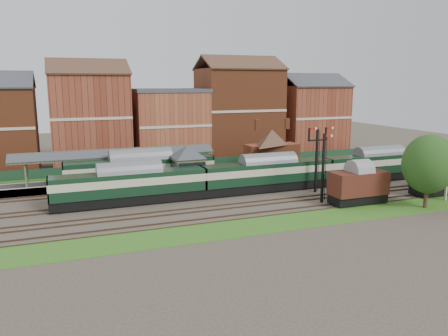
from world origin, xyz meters
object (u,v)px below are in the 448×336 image
object	(u,v)px
semaphore_bracket	(317,156)
dmu_train	(268,173)
signal_box	(188,167)
goods_van_a	(358,185)
platform_railcar	(141,170)

from	to	relation	value
semaphore_bracket	dmu_train	bearing A→B (deg)	155.55
signal_box	semaphore_bracket	world-z (taller)	semaphore_bracket
signal_box	dmu_train	size ratio (longest dim) A/B	0.12
signal_box	goods_van_a	size ratio (longest dim) A/B	0.92
signal_box	goods_van_a	bearing A→B (deg)	-36.66
signal_box	platform_railcar	world-z (taller)	signal_box
dmu_train	goods_van_a	distance (m)	11.35
dmu_train	goods_van_a	bearing A→B (deg)	-52.45
signal_box	goods_van_a	distance (m)	20.54
signal_box	semaphore_bracket	distance (m)	16.16
dmu_train	platform_railcar	world-z (taller)	platform_railcar
goods_van_a	dmu_train	bearing A→B (deg)	127.55
goods_van_a	signal_box	bearing A→B (deg)	143.34
signal_box	semaphore_bracket	bearing A→B (deg)	-20.92
semaphore_bracket	dmu_train	size ratio (longest dim) A/B	0.16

